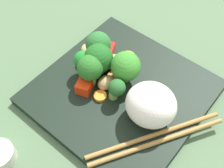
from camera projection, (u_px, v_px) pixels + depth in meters
The scene contains 20 objects.
ground_plane at pixel (121, 98), 54.20cm from camera, with size 110.00×110.00×2.00cm, color #4D6B4A.
square_plate at pixel (121, 92), 52.73cm from camera, with size 28.34×28.34×1.64cm, color black.
rice_mound at pixel (151, 105), 45.79cm from camera, with size 8.37×7.68×7.41cm, color white.
broccoli_floret_0 at pixel (90, 68), 49.78cm from camera, with size 4.66×4.66×6.69cm.
broccoli_floret_1 at pixel (98, 45), 53.38cm from camera, with size 4.81×4.81×6.45cm.
broccoli_floret_2 at pixel (83, 60), 51.56cm from camera, with size 3.45×3.45×5.45cm.
broccoli_floret_3 at pixel (117, 89), 48.70cm from camera, with size 3.02×3.02×4.77cm.
broccoli_floret_4 at pixel (126, 67), 50.19cm from camera, with size 5.36×5.36×6.74cm.
broccoli_floret_5 at pixel (100, 58), 51.11cm from camera, with size 5.31×5.31×7.02cm.
carrot_slice_0 at pixel (100, 96), 50.88cm from camera, with size 2.30×2.30×0.64cm, color orange.
carrot_slice_1 at pixel (128, 58), 56.27cm from camera, with size 3.09×3.09×0.64cm, color orange.
carrot_slice_2 at pixel (114, 77), 53.37cm from camera, with size 2.25×2.25×0.79cm, color orange.
pepper_chunk_0 at pixel (107, 49), 56.99cm from camera, with size 2.92×2.60×1.55cm, color red.
pepper_chunk_1 at pixel (84, 87), 51.09cm from camera, with size 2.54×2.64×2.25cm, color red.
chicken_piece_0 at pixel (114, 62), 54.17cm from camera, with size 3.92×3.18×2.80cm, color tan.
chicken_piece_1 at pixel (128, 64), 54.49cm from camera, with size 2.95×2.54×1.79cm, color tan.
chicken_piece_2 at pixel (83, 60), 54.75cm from camera, with size 2.98×2.79×2.34cm, color tan.
chicken_piece_3 at pixel (89, 50), 56.46cm from camera, with size 3.68×2.95×2.02cm, color tan.
chicken_piece_4 at pixel (106, 83), 51.45cm from camera, with size 3.21×2.52×2.54cm, color tan.
chopstick_pair at pixel (156, 138), 45.94cm from camera, with size 12.58×21.61×0.77cm.
Camera 1 is at (19.16, -23.13, 44.22)cm, focal length 46.01 mm.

